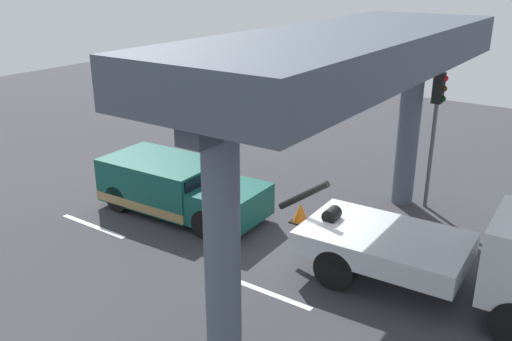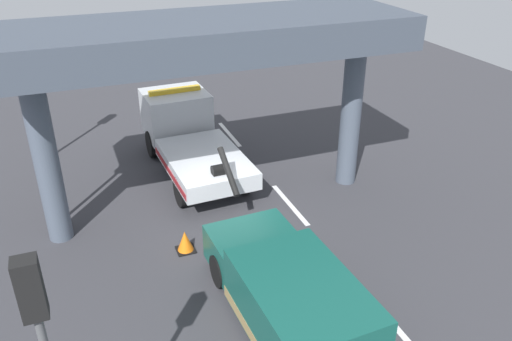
% 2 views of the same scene
% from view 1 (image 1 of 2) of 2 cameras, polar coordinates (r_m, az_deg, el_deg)
% --- Properties ---
extents(ground_plane, '(60.00, 40.00, 0.10)m').
position_cam_1_polar(ground_plane, '(14.76, 5.60, -8.69)').
color(ground_plane, '#38383D').
extents(lane_stripe_west, '(2.60, 0.16, 0.01)m').
position_cam_1_polar(lane_stripe_west, '(16.77, -16.59, -5.55)').
color(lane_stripe_west, silver).
rests_on(lane_stripe_west, ground).
extents(lane_stripe_mid, '(2.60, 0.16, 0.01)m').
position_cam_1_polar(lane_stripe_mid, '(13.10, 0.73, -12.40)').
color(lane_stripe_mid, silver).
rests_on(lane_stripe_mid, ground).
extents(tow_truck_white, '(7.29, 2.62, 2.46)m').
position_cam_1_polar(tow_truck_white, '(13.01, 21.33, -8.09)').
color(tow_truck_white, silver).
rests_on(tow_truck_white, ground).
extents(towed_van_green, '(5.28, 2.39, 1.58)m').
position_cam_1_polar(towed_van_green, '(16.92, -8.31, -1.76)').
color(towed_van_green, '#145147').
rests_on(towed_van_green, ground).
extents(overpass_structure, '(3.60, 11.29, 5.80)m').
position_cam_1_polar(overpass_structure, '(12.74, 9.42, 10.75)').
color(overpass_structure, '#4C5666').
rests_on(overpass_structure, ground).
extents(traffic_light_near, '(0.39, 0.32, 4.69)m').
position_cam_1_polar(traffic_light_near, '(21.08, -4.48, 10.23)').
color(traffic_light_near, '#515456').
rests_on(traffic_light_near, ground).
extents(traffic_light_far, '(0.39, 0.32, 4.23)m').
position_cam_1_polar(traffic_light_far, '(17.21, 18.27, 5.87)').
color(traffic_light_far, '#515456').
rests_on(traffic_light_far, ground).
extents(traffic_cone_orange, '(0.51, 0.51, 0.60)m').
position_cam_1_polar(traffic_cone_orange, '(16.27, 4.63, -4.43)').
color(traffic_cone_orange, orange).
rests_on(traffic_cone_orange, ground).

